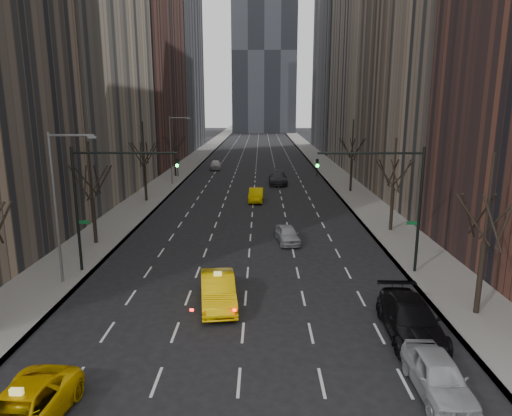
{
  "coord_description": "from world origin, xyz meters",
  "views": [
    {
      "loc": [
        0.84,
        -15.92,
        10.65
      ],
      "look_at": [
        0.51,
        15.52,
        3.5
      ],
      "focal_mm": 32.0,
      "sensor_mm": 36.0,
      "label": 1
    }
  ],
  "objects_px": {
    "taxi_suv": "(19,414)",
    "silver_sedan_ahead": "(287,234)",
    "parked_sedan_silver": "(438,375)",
    "parked_suv_black": "(411,319)",
    "taxi_sedan": "(218,290)"
  },
  "relations": [
    {
      "from": "silver_sedan_ahead",
      "to": "parked_sedan_silver",
      "type": "height_order",
      "value": "parked_sedan_silver"
    },
    {
      "from": "parked_suv_black",
      "to": "parked_sedan_silver",
      "type": "relative_size",
      "value": 1.32
    },
    {
      "from": "taxi_sedan",
      "to": "parked_suv_black",
      "type": "bearing_deg",
      "value": -27.05
    },
    {
      "from": "silver_sedan_ahead",
      "to": "parked_suv_black",
      "type": "bearing_deg",
      "value": -79.43
    },
    {
      "from": "taxi_suv",
      "to": "parked_suv_black",
      "type": "bearing_deg",
      "value": 28.29
    },
    {
      "from": "taxi_sedan",
      "to": "parked_sedan_silver",
      "type": "distance_m",
      "value": 11.8
    },
    {
      "from": "silver_sedan_ahead",
      "to": "parked_sedan_silver",
      "type": "relative_size",
      "value": 0.9
    },
    {
      "from": "parked_sedan_silver",
      "to": "parked_suv_black",
      "type": "bearing_deg",
      "value": 84.44
    },
    {
      "from": "taxi_sedan",
      "to": "silver_sedan_ahead",
      "type": "xyz_separation_m",
      "value": [
        4.4,
        11.58,
        -0.18
      ]
    },
    {
      "from": "taxi_suv",
      "to": "silver_sedan_ahead",
      "type": "relative_size",
      "value": 1.31
    },
    {
      "from": "taxi_sedan",
      "to": "silver_sedan_ahead",
      "type": "height_order",
      "value": "taxi_sedan"
    },
    {
      "from": "parked_suv_black",
      "to": "parked_sedan_silver",
      "type": "xyz_separation_m",
      "value": [
        -0.39,
        -4.43,
        -0.09
      ]
    },
    {
      "from": "taxi_suv",
      "to": "parked_sedan_silver",
      "type": "distance_m",
      "value": 14.78
    },
    {
      "from": "parked_suv_black",
      "to": "silver_sedan_ahead",
      "type": "bearing_deg",
      "value": 110.47
    },
    {
      "from": "parked_sedan_silver",
      "to": "silver_sedan_ahead",
      "type": "bearing_deg",
      "value": 102.72
    }
  ]
}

